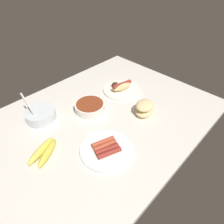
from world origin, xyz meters
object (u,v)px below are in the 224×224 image
at_px(bread_stack, 145,108).
at_px(plate_sausages, 106,149).
at_px(bowl_chili, 90,106).
at_px(bowl_coleslaw, 41,114).
at_px(plate_hotdog_assembled, 121,88).
at_px(banana_bunch, 44,152).

relative_size(bread_stack, plate_sausages, 0.53).
height_order(bowl_chili, bowl_coleslaw, bowl_coleslaw).
height_order(bread_stack, bowl_chili, bread_stack).
bearing_deg(plate_hotdog_assembled, bowl_chili, 0.74).
distance_m(bread_stack, bowl_chili, 0.29).
height_order(plate_hotdog_assembled, bowl_coleslaw, bowl_coleslaw).
bearing_deg(bowl_coleslaw, bowl_chili, 149.99).
height_order(bowl_chili, banana_bunch, bowl_chili).
distance_m(bowl_chili, bowl_coleslaw, 0.26).
height_order(plate_sausages, bowl_coleslaw, bowl_coleslaw).
distance_m(plate_hotdog_assembled, plate_sausages, 0.47).
xyz_separation_m(plate_hotdog_assembled, plate_sausages, (0.39, 0.26, -0.01)).
bearing_deg(bread_stack, plate_hotdog_assembled, -108.52).
xyz_separation_m(bread_stack, banana_bunch, (0.51, -0.14, -0.02)).
relative_size(plate_hotdog_assembled, plate_sausages, 0.98).
relative_size(bowl_chili, bowl_coleslaw, 1.07).
xyz_separation_m(bowl_chili, plate_hotdog_assembled, (-0.26, -0.00, -0.01)).
distance_m(plate_hotdog_assembled, banana_bunch, 0.60).
distance_m(bread_stack, plate_sausages, 0.32).
bearing_deg(plate_hotdog_assembled, plate_sausages, 33.91).
xyz_separation_m(banana_bunch, bowl_coleslaw, (-0.11, -0.22, 0.01)).
bearing_deg(plate_hotdog_assembled, bowl_coleslaw, -14.53).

